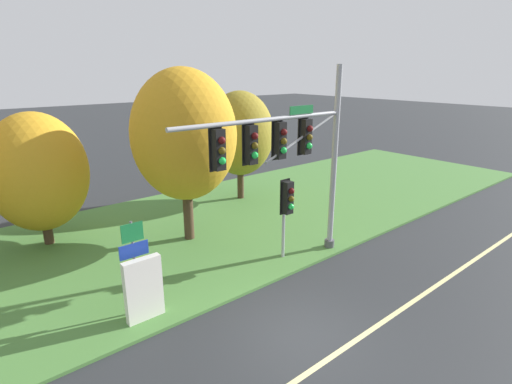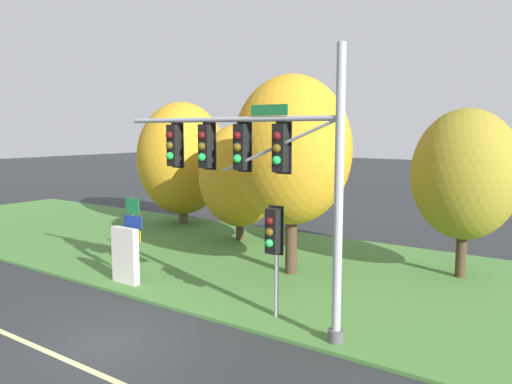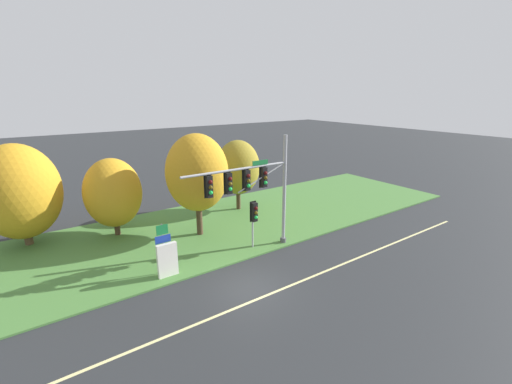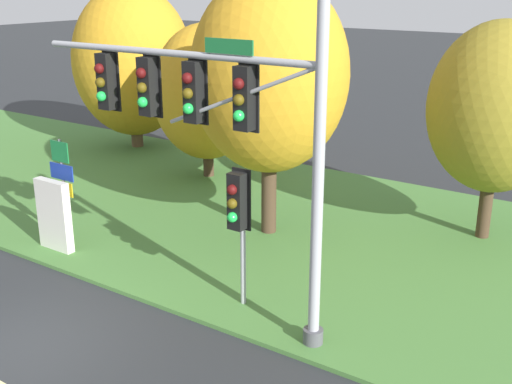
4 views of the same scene
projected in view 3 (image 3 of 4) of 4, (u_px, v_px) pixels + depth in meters
The scene contains 11 objects.
ground_plane at pixel (249, 286), 17.85m from camera, with size 160.00×160.00×0.00m, color #282B2D.
lane_stripe at pixel (262, 297), 16.91m from camera, with size 36.00×0.16×0.01m, color beige.
grass_verge at pixel (184, 234), 24.32m from camera, with size 48.00×11.50×0.10m, color #477A38.
traffic_signal_mast at pixel (254, 185), 20.39m from camera, with size 7.17×0.49×7.14m.
pedestrian_signal_near_kerb at pixel (254, 215), 21.42m from camera, with size 0.46×0.55×3.12m.
route_sign_post at pixel (163, 242), 18.49m from camera, with size 0.87×0.08×2.91m.
tree_nearest_road at pixel (19, 192), 21.59m from camera, with size 4.90×4.90×6.66m.
tree_left_of_mast at pixel (113, 193), 23.30m from camera, with size 3.80×3.80×5.43m.
tree_behind_signpost at pixel (197, 173), 22.95m from camera, with size 4.21×4.21×7.08m.
tree_mid_verge at pixel (238, 168), 28.39m from camera, with size 3.62×3.62×5.89m.
info_kiosk at pixel (167, 260), 18.44m from camera, with size 1.10×0.24×1.90m.
Camera 3 is at (-8.72, -13.10, 9.78)m, focal length 24.00 mm.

